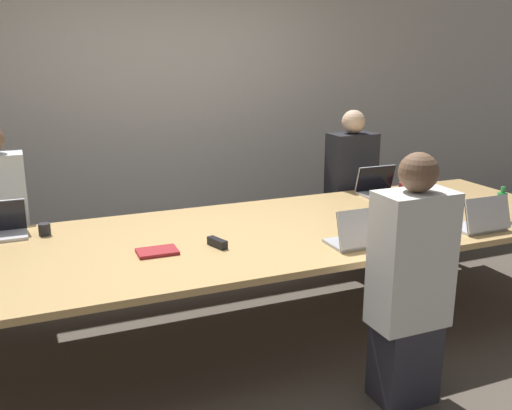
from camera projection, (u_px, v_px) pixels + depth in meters
The scene contains 14 objects.
ground_plane at pixel (250, 334), 3.85m from camera, with size 24.00×24.00×0.00m, color brown.
curtain_wall at pixel (169, 102), 5.23m from camera, with size 12.00×0.06×2.80m.
conference_table at pixel (250, 239), 3.67m from camera, with size 4.72×1.45×0.72m.
laptop_near_right at pixel (482, 221), 3.69m from camera, with size 0.34×0.23×0.23m.
bottle_near_right at pixel (501, 206), 3.91m from camera, with size 0.07×0.07×0.24m.
person_far_left at pixel (0, 225), 4.02m from camera, with size 0.40×0.24×1.37m.
cup_far_left at pixel (45, 229), 3.60m from camera, with size 0.07×0.07×0.08m.
laptop_far_right at pixel (378, 186), 4.63m from camera, with size 0.34×0.22×0.23m.
person_far_right at pixel (350, 192), 4.97m from camera, with size 0.40×0.24×1.37m.
cup_far_right at pixel (404, 187), 4.71m from camera, with size 0.09×0.09×0.08m.
laptop_near_midright at pixel (358, 235), 3.39m from camera, with size 0.32×0.24×0.24m.
person_near_midright at pixel (410, 286), 2.98m from camera, with size 0.40×0.24×1.37m.
stapler at pixel (217, 243), 3.39m from camera, with size 0.09×0.16×0.05m.
notebook at pixel (157, 252), 3.29m from camera, with size 0.23×0.16×0.02m.
Camera 1 is at (-1.32, -3.23, 1.85)m, focal length 40.00 mm.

